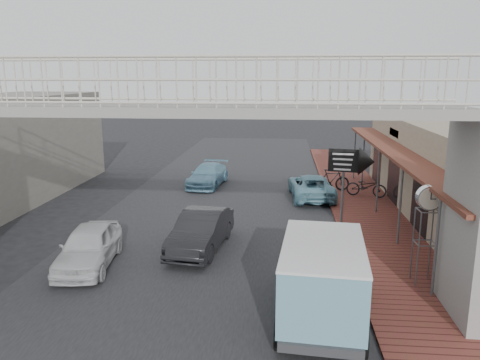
% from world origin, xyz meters
% --- Properties ---
extents(ground, '(120.00, 120.00, 0.00)m').
position_xyz_m(ground, '(0.00, 0.00, 0.00)').
color(ground, black).
rests_on(ground, ground).
extents(road_strip, '(10.00, 60.00, 0.01)m').
position_xyz_m(road_strip, '(0.00, 0.00, 0.01)').
color(road_strip, black).
rests_on(road_strip, ground).
extents(sidewalk, '(3.00, 40.00, 0.10)m').
position_xyz_m(sidewalk, '(6.50, 3.00, 0.05)').
color(sidewalk, brown).
rests_on(sidewalk, ground).
extents(footbridge, '(16.40, 2.40, 6.34)m').
position_xyz_m(footbridge, '(0.00, -4.00, 3.18)').
color(footbridge, gray).
rests_on(footbridge, ground).
extents(white_hatchback, '(1.99, 3.97, 1.30)m').
position_xyz_m(white_hatchback, '(-3.29, -1.70, 0.65)').
color(white_hatchback, silver).
rests_on(white_hatchback, ground).
extents(dark_sedan, '(1.89, 4.21, 1.34)m').
position_xyz_m(dark_sedan, '(0.00, 0.08, 0.67)').
color(dark_sedan, black).
rests_on(dark_sedan, ground).
extents(angkot_curb, '(2.31, 4.43, 1.19)m').
position_xyz_m(angkot_curb, '(4.20, 7.53, 0.60)').
color(angkot_curb, '#659DB0').
rests_on(angkot_curb, ground).
extents(angkot_far, '(2.07, 4.19, 1.17)m').
position_xyz_m(angkot_far, '(-1.34, 9.76, 0.58)').
color(angkot_far, '#6FA6C1').
rests_on(angkot_far, ground).
extents(angkot_van, '(2.27, 4.42, 2.10)m').
position_xyz_m(angkot_van, '(3.79, -4.51, 1.33)').
color(angkot_van, black).
rests_on(angkot_van, ground).
extents(motorcycle_near, '(2.07, 1.27, 1.02)m').
position_xyz_m(motorcycle_near, '(6.91, 7.73, 0.61)').
color(motorcycle_near, black).
rests_on(motorcycle_near, sidewalk).
extents(motorcycle_far, '(1.97, 0.90, 1.14)m').
position_xyz_m(motorcycle_far, '(5.30, 8.72, 0.67)').
color(motorcycle_far, black).
rests_on(motorcycle_far, sidewalk).
extents(street_clock, '(0.71, 0.58, 2.86)m').
position_xyz_m(street_clock, '(6.86, -2.17, 2.48)').
color(street_clock, '#59595B').
rests_on(street_clock, sidewalk).
extents(arrow_sign, '(1.87, 1.22, 3.13)m').
position_xyz_m(arrow_sign, '(5.95, 3.18, 2.62)').
color(arrow_sign, '#59595B').
rests_on(arrow_sign, sidewalk).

